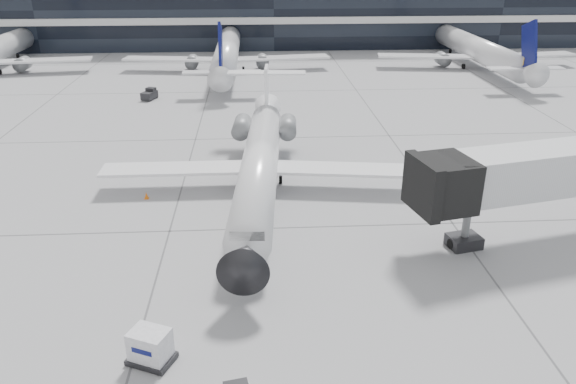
{
  "coord_description": "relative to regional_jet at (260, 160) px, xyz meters",
  "views": [
    {
      "loc": [
        -3.89,
        -34.88,
        18.22
      ],
      "look_at": [
        -1.74,
        0.34,
        2.6
      ],
      "focal_mm": 35.0,
      "sensor_mm": 36.0,
      "label": 1
    }
  ],
  "objects": [
    {
      "name": "cargo_uld",
      "position": [
        -5.52,
        -20.26,
        -1.67
      ],
      "size": [
        2.5,
        2.23,
        1.68
      ],
      "rotation": [
        0.0,
        0.0,
        -0.42
      ],
      "color": "black",
      "rests_on": "ground"
    },
    {
      "name": "jet_bridge",
      "position": [
        20.36,
        -8.64,
        2.26
      ],
      "size": [
        20.29,
        8.03,
        6.55
      ],
      "rotation": [
        0.0,
        0.0,
        0.22
      ],
      "color": "silver",
      "rests_on": "ground"
    },
    {
      "name": "regional_jet",
      "position": [
        0.0,
        0.0,
        0.0
      ],
      "size": [
        25.54,
        31.91,
        7.37
      ],
      "rotation": [
        0.0,
        0.0,
        -0.07
      ],
      "color": "white",
      "rests_on": "ground"
    },
    {
      "name": "bg_jet_right",
      "position": [
        35.56,
        48.08,
        -2.52
      ],
      "size": [
        32.0,
        40.0,
        9.6
      ],
      "primitive_type": null,
      "color": "white",
      "rests_on": "ground"
    },
    {
      "name": "ground",
      "position": [
        3.56,
        -6.92,
        -2.52
      ],
      "size": [
        220.0,
        220.0,
        0.0
      ],
      "primitive_type": "plane",
      "color": "gray",
      "rests_on": "ground"
    },
    {
      "name": "bg_jet_center",
      "position": [
        -4.44,
        48.08,
        -2.52
      ],
      "size": [
        32.0,
        40.0,
        9.6
      ],
      "primitive_type": null,
      "color": "white",
      "rests_on": "ground"
    },
    {
      "name": "terminal",
      "position": [
        3.56,
        75.08,
        2.48
      ],
      "size": [
        170.0,
        22.0,
        10.0
      ],
      "primitive_type": "cube",
      "color": "black",
      "rests_on": "ground"
    },
    {
      "name": "traffic_cone",
      "position": [
        -8.95,
        -1.32,
        -2.26
      ],
      "size": [
        0.4,
        0.4,
        0.53
      ],
      "rotation": [
        0.0,
        0.0,
        -0.1
      ],
      "color": "orange",
      "rests_on": "ground"
    },
    {
      "name": "far_tug",
      "position": [
        -13.71,
        29.72,
        -1.88
      ],
      "size": [
        2.03,
        2.55,
        1.41
      ],
      "rotation": [
        0.0,
        0.0,
        -0.37
      ],
      "color": "black",
      "rests_on": "ground"
    }
  ]
}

